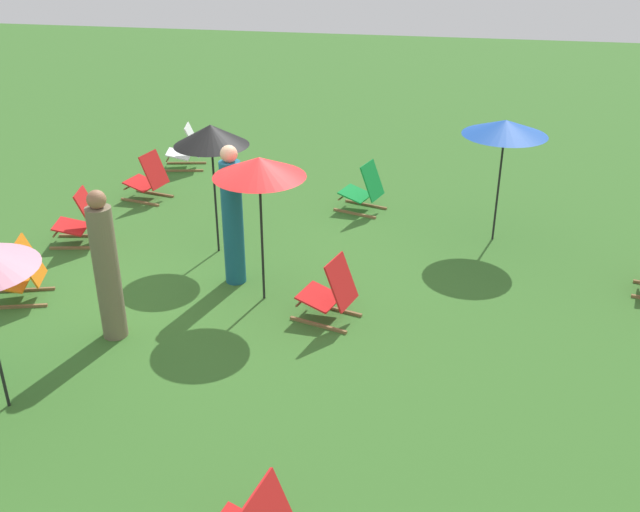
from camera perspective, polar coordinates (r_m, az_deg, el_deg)
ground_plane at (r=9.83m, az=-6.90°, el=-2.05°), size 40.00×40.00×0.00m
deckchair_1 at (r=14.11m, az=-10.47°, el=8.27°), size 0.62×0.84×0.83m
deckchair_2 at (r=8.74m, az=0.82°, el=-2.90°), size 0.67×0.86×0.83m
deckchair_4 at (r=9.93m, az=-22.51°, el=-1.30°), size 0.67×0.86×0.83m
deckchair_6 at (r=12.69m, az=-13.38°, el=5.93°), size 0.63×0.85×0.83m
deckchair_8 at (r=11.29m, az=-18.35°, el=2.69°), size 0.62×0.84×0.83m
deckchair_9 at (r=11.89m, az=3.47°, el=5.23°), size 0.68×0.87×0.83m
umbrella_0 at (r=10.09m, az=-8.58°, el=9.37°), size 1.04×1.04×1.89m
umbrella_2 at (r=8.66m, az=-4.81°, el=6.96°), size 1.13×1.13×1.91m
umbrella_3 at (r=10.70m, az=14.37°, el=9.74°), size 1.21×1.21×1.84m
person_1 at (r=8.53m, az=-16.44°, el=-1.01°), size 0.29×0.29×1.83m
person_2 at (r=9.46m, az=-6.90°, el=2.96°), size 0.38×0.38×1.90m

